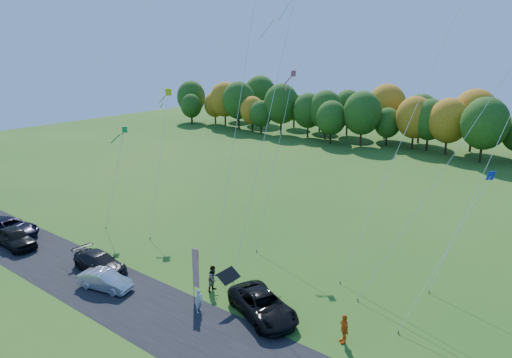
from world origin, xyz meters
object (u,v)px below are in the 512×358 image
Objects in this scene: person_east at (344,328)px; silver_sedan at (105,280)px; feather_flag at (195,268)px; black_suv at (263,305)px.

silver_sedan is at bearing -120.75° from person_east.
feather_flag is at bearing -77.58° from silver_sedan.
black_suv reaches higher than silver_sedan.
black_suv is at bearing -129.53° from person_east.
person_east reaches higher than silver_sedan.
person_east reaches higher than black_suv.
silver_sedan is at bearing -153.37° from feather_flag.
black_suv is 5.33m from feather_flag.
person_east is (16.52, 4.80, 0.24)m from silver_sedan.
silver_sedan is 1.07× the size of feather_flag.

